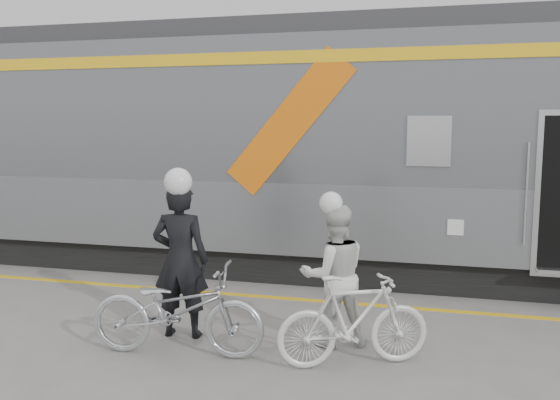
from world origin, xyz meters
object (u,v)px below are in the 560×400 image
(woman, at_px, (334,275))
(bicycle_right, at_px, (354,320))
(man, at_px, (180,260))
(bicycle_left, at_px, (177,310))

(woman, xyz_separation_m, bicycle_right, (0.30, -0.55, -0.32))
(man, bearing_deg, woman, 179.88)
(bicycle_left, height_order, woman, woman)
(man, distance_m, bicycle_right, 2.16)
(man, height_order, woman, man)
(bicycle_left, relative_size, woman, 1.19)
(bicycle_left, xyz_separation_m, bicycle_right, (1.88, 0.19, -0.02))
(man, relative_size, woman, 1.14)
(bicycle_left, height_order, bicycle_right, bicycle_left)
(woman, bearing_deg, bicycle_left, 0.35)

